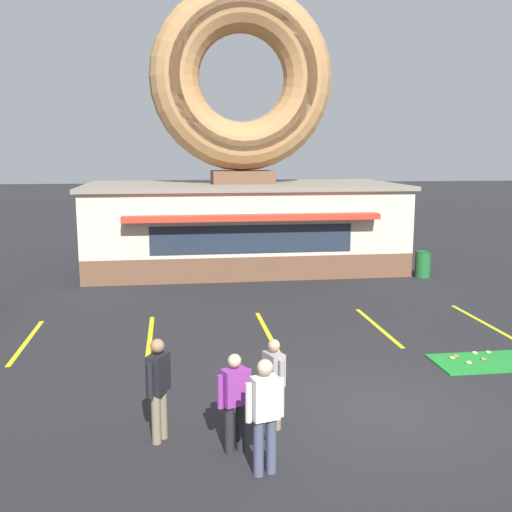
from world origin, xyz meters
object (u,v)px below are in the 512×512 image
golf_ball (469,362)px  trash_bin (423,264)px  pedestrian_hooded_kid (265,411)px  pedestrian_clipboard_woman (159,385)px  pedestrian_blue_sweater_man (274,379)px  pedestrian_leather_jacket_man (235,398)px

golf_ball → trash_bin: trash_bin is taller
pedestrian_hooded_kid → pedestrian_clipboard_woman: (-1.53, 1.24, -0.02)m
pedestrian_hooded_kid → pedestrian_clipboard_woman: 1.97m
golf_ball → pedestrian_hooded_kid: (-5.17, -3.88, 0.92)m
pedestrian_hooded_kid → golf_ball: bearing=36.9°
pedestrian_blue_sweater_man → pedestrian_hooded_kid: 1.53m
pedestrian_hooded_kid → trash_bin: pedestrian_hooded_kid is taller
pedestrian_clipboard_woman → pedestrian_blue_sweater_man: bearing=7.1°
pedestrian_blue_sweater_man → golf_ball: bearing=26.6°
pedestrian_hooded_kid → pedestrian_leather_jacket_man: bearing=116.2°
pedestrian_blue_sweater_man → pedestrian_clipboard_woman: bearing=-172.9°
pedestrian_clipboard_woman → trash_bin: size_ratio=1.76×
golf_ball → pedestrian_blue_sweater_man: size_ratio=0.03×
golf_ball → pedestrian_leather_jacket_man: bearing=-150.3°
golf_ball → pedestrian_leather_jacket_man: 6.42m
pedestrian_leather_jacket_man → golf_ball: bearing=29.7°
pedestrian_blue_sweater_man → trash_bin: (7.56, 11.35, -0.35)m
golf_ball → pedestrian_clipboard_woman: 7.26m
golf_ball → pedestrian_leather_jacket_man: pedestrian_leather_jacket_man is taller
pedestrian_clipboard_woman → trash_bin: bearing=50.8°
pedestrian_hooded_kid → pedestrian_clipboard_woman: size_ratio=1.02×
pedestrian_leather_jacket_man → pedestrian_blue_sweater_man: bearing=45.5°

